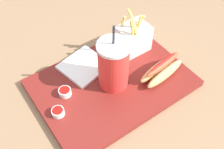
{
  "coord_description": "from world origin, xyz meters",
  "views": [
    {
      "loc": [
        0.31,
        0.44,
        0.67
      ],
      "look_at": [
        0.0,
        0.0,
        0.05
      ],
      "focal_mm": 43.31,
      "sensor_mm": 36.0,
      "label": 1
    }
  ],
  "objects_px": {
    "hot_dog_1": "(162,70)",
    "napkin_stack": "(84,66)",
    "ketchup_cup_2": "(65,92)",
    "fries_basket": "(133,38)",
    "ketchup_cup_1": "(58,112)",
    "soda_cup": "(115,64)"
  },
  "relations": [
    {
      "from": "ketchup_cup_1",
      "to": "napkin_stack",
      "type": "relative_size",
      "value": 0.26
    },
    {
      "from": "fries_basket",
      "to": "ketchup_cup_1",
      "type": "height_order",
      "value": "fries_basket"
    },
    {
      "from": "fries_basket",
      "to": "ketchup_cup_2",
      "type": "bearing_deg",
      "value": 8.07
    },
    {
      "from": "hot_dog_1",
      "to": "soda_cup",
      "type": "bearing_deg",
      "value": -24.82
    },
    {
      "from": "hot_dog_1",
      "to": "napkin_stack",
      "type": "bearing_deg",
      "value": -43.28
    },
    {
      "from": "fries_basket",
      "to": "napkin_stack",
      "type": "height_order",
      "value": "fries_basket"
    },
    {
      "from": "ketchup_cup_1",
      "to": "napkin_stack",
      "type": "distance_m",
      "value": 0.19
    },
    {
      "from": "ketchup_cup_2",
      "to": "ketchup_cup_1",
      "type": "bearing_deg",
      "value": 45.35
    },
    {
      "from": "fries_basket",
      "to": "soda_cup",
      "type": "bearing_deg",
      "value": 31.88
    },
    {
      "from": "soda_cup",
      "to": "ketchup_cup_2",
      "type": "distance_m",
      "value": 0.17
    },
    {
      "from": "hot_dog_1",
      "to": "ketchup_cup_1",
      "type": "bearing_deg",
      "value": -9.76
    },
    {
      "from": "fries_basket",
      "to": "ketchup_cup_1",
      "type": "bearing_deg",
      "value": 15.14
    },
    {
      "from": "soda_cup",
      "to": "hot_dog_1",
      "type": "relative_size",
      "value": 1.36
    },
    {
      "from": "ketchup_cup_2",
      "to": "napkin_stack",
      "type": "height_order",
      "value": "ketchup_cup_2"
    },
    {
      "from": "fries_basket",
      "to": "hot_dog_1",
      "type": "relative_size",
      "value": 1.0
    },
    {
      "from": "ketchup_cup_1",
      "to": "napkin_stack",
      "type": "xyz_separation_m",
      "value": [
        -0.15,
        -0.11,
        -0.01
      ]
    },
    {
      "from": "hot_dog_1",
      "to": "ketchup_cup_2",
      "type": "bearing_deg",
      "value": -20.73
    },
    {
      "from": "soda_cup",
      "to": "ketchup_cup_1",
      "type": "xyz_separation_m",
      "value": [
        0.2,
        0.01,
        -0.07
      ]
    },
    {
      "from": "ketchup_cup_2",
      "to": "napkin_stack",
      "type": "xyz_separation_m",
      "value": [
        -0.1,
        -0.06,
        -0.01
      ]
    },
    {
      "from": "ketchup_cup_1",
      "to": "ketchup_cup_2",
      "type": "height_order",
      "value": "ketchup_cup_2"
    },
    {
      "from": "ketchup_cup_2",
      "to": "napkin_stack",
      "type": "relative_size",
      "value": 0.28
    },
    {
      "from": "fries_basket",
      "to": "napkin_stack",
      "type": "relative_size",
      "value": 1.23
    }
  ]
}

